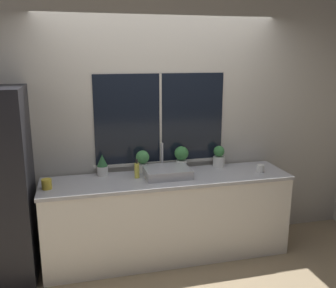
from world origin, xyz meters
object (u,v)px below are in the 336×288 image
object	(u,v)px
soap_bottle	(137,170)
mug_yellow	(47,184)
potted_plant_far_left	(102,165)
potted_plant_center_left	(143,159)
mug_white	(260,168)
potted_plant_center_right	(181,157)
sink	(167,172)
potted_plant_far_right	(219,157)

from	to	relation	value
soap_bottle	mug_yellow	world-z (taller)	soap_bottle
potted_plant_far_left	mug_yellow	size ratio (longest dim) A/B	2.32
soap_bottle	potted_plant_center_left	bearing A→B (deg)	61.05
mug_white	mug_yellow	distance (m)	2.18
potted_plant_far_left	potted_plant_center_left	bearing A→B (deg)	0.00
potted_plant_center_right	potted_plant_center_left	bearing A→B (deg)	180.00
soap_bottle	potted_plant_far_left	bearing A→B (deg)	154.18
potted_plant_far_left	soap_bottle	world-z (taller)	potted_plant_far_left
sink	soap_bottle	xyz separation A→B (m)	(-0.31, 0.02, 0.04)
sink	potted_plant_center_right	bearing A→B (deg)	42.16
sink	potted_plant_far_left	world-z (taller)	sink
mug_white	mug_yellow	world-z (taller)	mug_yellow
potted_plant_center_right	mug_yellow	bearing A→B (deg)	-168.65
soap_bottle	mug_yellow	bearing A→B (deg)	-172.35
potted_plant_far_left	potted_plant_center_right	distance (m)	0.85
potted_plant_center_left	mug_white	bearing A→B (deg)	-13.74
potted_plant_far_left	mug_yellow	bearing A→B (deg)	-152.61
potted_plant_center_left	potted_plant_far_right	size ratio (longest dim) A/B	1.01
potted_plant_center_left	mug_yellow	bearing A→B (deg)	-163.83
sink	mug_white	bearing A→B (deg)	-6.51
mug_white	potted_plant_center_left	bearing A→B (deg)	166.26
potted_plant_far_left	mug_yellow	world-z (taller)	potted_plant_far_left
soap_bottle	mug_white	bearing A→B (deg)	-5.96
potted_plant_center_left	potted_plant_far_right	distance (m)	0.86
sink	potted_plant_center_left	size ratio (longest dim) A/B	1.93
potted_plant_far_left	potted_plant_center_left	world-z (taller)	potted_plant_center_left
sink	mug_yellow	world-z (taller)	sink
potted_plant_far_left	potted_plant_far_right	world-z (taller)	potted_plant_far_right
potted_plant_far_right	soap_bottle	distance (m)	0.97
soap_bottle	mug_white	size ratio (longest dim) A/B	2.41
potted_plant_far_left	mug_yellow	xyz separation A→B (m)	(-0.54, -0.28, -0.06)
potted_plant_far_left	mug_white	world-z (taller)	potted_plant_far_left
potted_plant_far_left	potted_plant_center_right	size ratio (longest dim) A/B	0.86
soap_bottle	mug_white	world-z (taller)	soap_bottle
potted_plant_center_right	sink	bearing A→B (deg)	-137.84
soap_bottle	mug_white	distance (m)	1.32
potted_plant_center_left	potted_plant_far_right	bearing A→B (deg)	0.00
potted_plant_far_right	mug_white	world-z (taller)	potted_plant_far_right
potted_plant_center_left	potted_plant_center_right	distance (m)	0.43
sink	potted_plant_center_left	bearing A→B (deg)	140.47
sink	mug_yellow	xyz separation A→B (m)	(-1.19, -0.09, 0.00)
sink	mug_yellow	bearing A→B (deg)	-175.46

